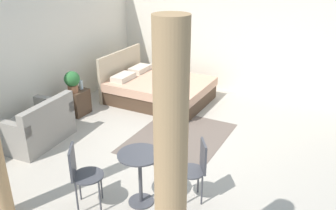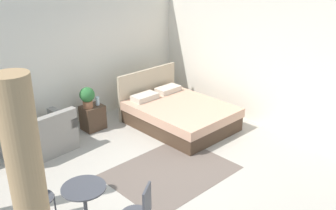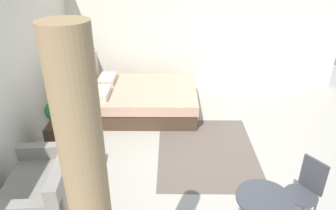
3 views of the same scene
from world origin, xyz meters
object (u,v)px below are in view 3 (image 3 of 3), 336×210
object	(u,v)px
vase	(63,115)
cafe_chair_near_couch	(306,187)
bed	(139,99)
nightstand	(62,137)
potted_plant	(56,113)
couch	(44,192)

from	to	relation	value
vase	cafe_chair_near_couch	distance (m)	3.63
vase	cafe_chair_near_couch	xyz separation A→B (m)	(-1.56, -3.28, -0.09)
bed	vase	size ratio (longest dim) A/B	11.93
nightstand	cafe_chair_near_couch	xyz separation A→B (m)	(-1.44, -3.32, 0.26)
nightstand	vase	bearing A→B (deg)	-18.16
potted_plant	cafe_chair_near_couch	xyz separation A→B (m)	(-1.34, -3.30, -0.25)
couch	potted_plant	world-z (taller)	potted_plant
bed	couch	distance (m)	2.87
couch	cafe_chair_near_couch	xyz separation A→B (m)	(-0.15, -3.13, 0.23)
nightstand	potted_plant	xyz separation A→B (m)	(-0.10, -0.02, 0.51)
nightstand	vase	xyz separation A→B (m)	(0.12, -0.04, 0.35)
potted_plant	cafe_chair_near_couch	bearing A→B (deg)	-112.09
bed	potted_plant	world-z (taller)	bed
couch	nightstand	size ratio (longest dim) A/B	2.47
bed	nightstand	bearing A→B (deg)	142.02
couch	nightstand	xyz separation A→B (m)	(1.29, 0.19, -0.03)
bed	vase	xyz separation A→B (m)	(-1.31, 1.08, 0.34)
bed	potted_plant	xyz separation A→B (m)	(-1.53, 1.10, 0.50)
couch	bed	bearing A→B (deg)	-18.77
bed	cafe_chair_near_couch	xyz separation A→B (m)	(-2.87, -2.21, 0.25)
vase	couch	bearing A→B (deg)	-173.80
nightstand	vase	distance (m)	0.37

